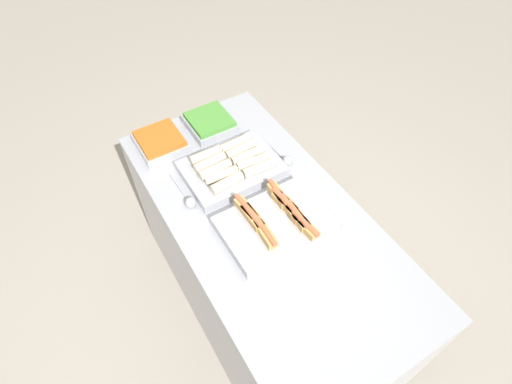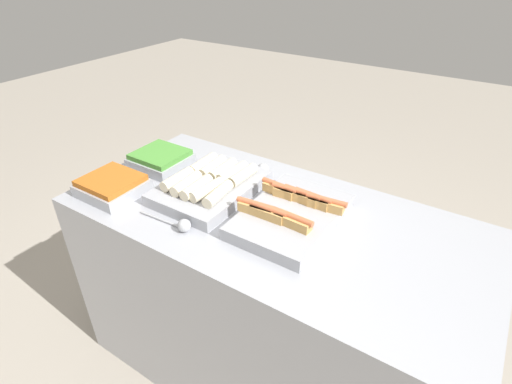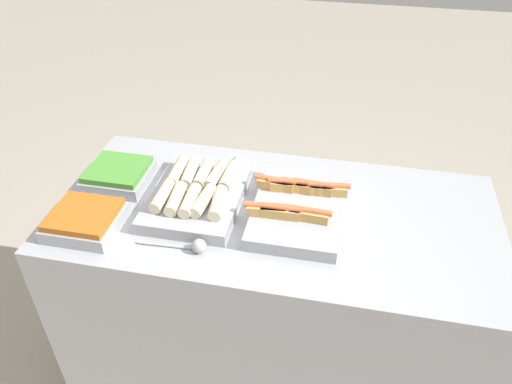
# 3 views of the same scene
# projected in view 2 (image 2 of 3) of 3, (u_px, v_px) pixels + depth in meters

# --- Properties ---
(ground_plane) EXTENTS (12.00, 12.00, 0.00)m
(ground_plane) POSITION_uv_depth(u_px,v_px,m) (268.00, 363.00, 2.05)
(ground_plane) COLOR #ADA393
(counter) EXTENTS (1.65, 0.80, 0.93)m
(counter) POSITION_uv_depth(u_px,v_px,m) (270.00, 299.00, 1.80)
(counter) COLOR #A8AAB2
(counter) RESTS_ON ground_plane
(tray_hotdogs) EXTENTS (0.36, 0.47, 0.10)m
(tray_hotdogs) POSITION_uv_depth(u_px,v_px,m) (291.00, 213.00, 1.50)
(tray_hotdogs) COLOR #A8AAB2
(tray_hotdogs) RESTS_ON counter
(tray_wraps) EXTENTS (0.33, 0.46, 0.10)m
(tray_wraps) POSITION_uv_depth(u_px,v_px,m) (211.00, 185.00, 1.67)
(tray_wraps) COLOR #A8AAB2
(tray_wraps) RESTS_ON counter
(tray_side_front) EXTENTS (0.24, 0.23, 0.07)m
(tray_side_front) POSITION_uv_depth(u_px,v_px,m) (112.00, 186.00, 1.67)
(tray_side_front) COLOR #A8AAB2
(tray_side_front) RESTS_ON counter
(tray_side_back) EXTENTS (0.24, 0.23, 0.07)m
(tray_side_back) POSITION_uv_depth(u_px,v_px,m) (161.00, 159.00, 1.88)
(tray_side_back) COLOR #A8AAB2
(tray_side_back) RESTS_ON counter
(serving_spoon_near) EXTENTS (0.25, 0.05, 0.05)m
(serving_spoon_near) POSITION_uv_depth(u_px,v_px,m) (181.00, 225.00, 1.46)
(serving_spoon_near) COLOR #B2B5BA
(serving_spoon_near) RESTS_ON counter
(serving_spoon_far) EXTENTS (0.27, 0.05, 0.05)m
(serving_spoon_far) POSITION_uv_depth(u_px,v_px,m) (259.00, 168.00, 1.83)
(serving_spoon_far) COLOR #B2B5BA
(serving_spoon_far) RESTS_ON counter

